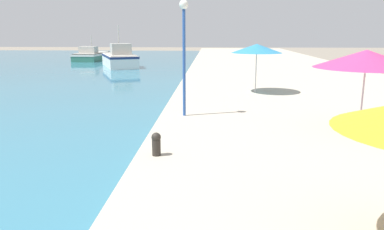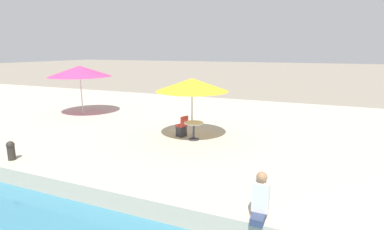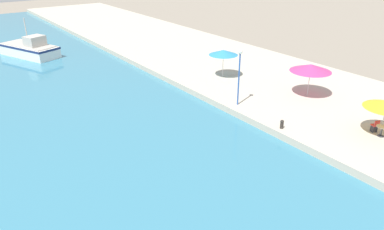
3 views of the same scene
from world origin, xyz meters
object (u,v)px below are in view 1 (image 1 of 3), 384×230
object	(u,v)px
fishing_boat_far	(92,55)
cafe_umbrella_white	(366,59)
cafe_umbrella_striped	(257,48)
lamppost	(184,39)
mooring_bollard	(156,143)
fishing_boat_mid	(120,59)

from	to	relation	value
fishing_boat_far	cafe_umbrella_white	bearing A→B (deg)	-58.03
cafe_umbrella_striped	lamppost	distance (m)	7.16
mooring_bollard	fishing_boat_mid	bearing A→B (deg)	105.41
fishing_boat_mid	fishing_boat_far	bearing A→B (deg)	101.61
fishing_boat_mid	cafe_umbrella_striped	bearing A→B (deg)	-80.70
fishing_boat_far	cafe_umbrella_striped	xyz separation A→B (m)	(19.00, -30.23, 2.30)
cafe_umbrella_white	mooring_bollard	world-z (taller)	cafe_umbrella_white
cafe_umbrella_white	lamppost	distance (m)	6.62
fishing_boat_mid	fishing_boat_far	distance (m)	10.98
cafe_umbrella_white	lamppost	xyz separation A→B (m)	(-6.29, 1.97, 0.62)
cafe_umbrella_white	lamppost	bearing A→B (deg)	162.61
lamppost	cafe_umbrella_white	bearing A→B (deg)	-17.39
lamppost	fishing_boat_far	bearing A→B (deg)	112.96
fishing_boat_mid	mooring_bollard	bearing A→B (deg)	-96.73
fishing_boat_mid	cafe_umbrella_striped	distance (m)	24.82
cafe_umbrella_striped	lamppost	world-z (taller)	lamppost
lamppost	mooring_bollard	bearing A→B (deg)	-94.60
fishing_boat_mid	fishing_boat_far	world-z (taller)	fishing_boat_mid
fishing_boat_mid	mooring_bollard	size ratio (longest dim) A/B	12.91
cafe_umbrella_white	cafe_umbrella_striped	xyz separation A→B (m)	(-2.71, 8.13, -0.02)
cafe_umbrella_white	lamppost	world-z (taller)	lamppost
fishing_boat_mid	fishing_boat_far	size ratio (longest dim) A/B	1.11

